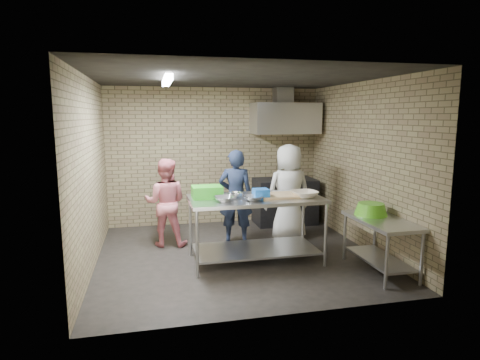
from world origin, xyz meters
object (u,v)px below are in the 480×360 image
at_px(blue_tub, 261,194).
at_px(woman_pink, 166,202).
at_px(man_navy, 236,196).
at_px(bottle_red, 284,122).
at_px(side_counter, 380,245).
at_px(woman_white, 289,192).
at_px(bottle_green, 303,123).
at_px(stove, 285,201).
at_px(green_basin, 371,209).
at_px(green_crate, 207,192).
at_px(prep_table, 256,229).

relative_size(blue_tub, woman_pink, 0.15).
bearing_deg(man_navy, bottle_red, -120.61).
xyz_separation_m(blue_tub, man_navy, (-0.14, 1.06, -0.24)).
distance_m(side_counter, blue_tub, 1.80).
height_order(blue_tub, woman_white, woman_white).
distance_m(bottle_green, woman_pink, 3.33).
xyz_separation_m(stove, bottle_green, (0.45, 0.24, 1.57)).
bearing_deg(green_basin, woman_white, 116.25).
bearing_deg(green_basin, green_crate, 163.99).
xyz_separation_m(bottle_red, woman_pink, (-2.45, -1.16, -1.30)).
bearing_deg(bottle_red, blue_tub, -116.07).
distance_m(prep_table, blue_tub, 0.57).
height_order(side_counter, blue_tub, blue_tub).
distance_m(blue_tub, woman_white, 1.32).
height_order(prep_table, woman_pink, woman_pink).
bearing_deg(side_counter, woman_pink, 147.31).
height_order(stove, man_navy, man_navy).
relative_size(blue_tub, woman_white, 0.13).
bearing_deg(man_navy, green_basin, 153.00).
distance_m(woman_pink, woman_white, 2.11).
bearing_deg(stove, man_navy, -140.56).
relative_size(green_crate, bottle_green, 2.88).
xyz_separation_m(stove, green_crate, (-1.83, -1.85, 0.61)).
bearing_deg(bottle_red, green_crate, -131.97).
bearing_deg(blue_tub, prep_table, 116.57).
height_order(prep_table, green_crate, green_crate).
height_order(green_crate, bottle_green, bottle_green).
bearing_deg(woman_pink, bottle_red, -141.63).
bearing_deg(green_crate, blue_tub, -16.35).
height_order(blue_tub, green_basin, blue_tub).
bearing_deg(prep_table, woman_pink, 140.36).
relative_size(side_counter, stove, 1.00).
distance_m(prep_table, side_counter, 1.77).
bearing_deg(woman_white, prep_table, 43.34).
bearing_deg(man_navy, bottle_green, -128.30).
distance_m(green_basin, woman_pink, 3.24).
height_order(prep_table, man_navy, man_navy).
xyz_separation_m(side_counter, woman_white, (-0.74, 1.71, 0.46)).
bearing_deg(bottle_red, woman_white, -104.93).
relative_size(side_counter, green_crate, 2.78).
relative_size(green_basin, man_navy, 0.29).
bearing_deg(woman_pink, green_basin, 163.79).
bearing_deg(woman_pink, blue_tub, 151.83).
height_order(prep_table, blue_tub, blue_tub).
relative_size(side_counter, woman_pink, 0.82).
relative_size(side_counter, woman_white, 0.72).
bearing_deg(side_counter, stove, 99.29).
xyz_separation_m(green_crate, man_navy, (0.61, 0.84, -0.26)).
bearing_deg(man_navy, green_crate, 69.33).
bearing_deg(stove, bottle_red, 78.23).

